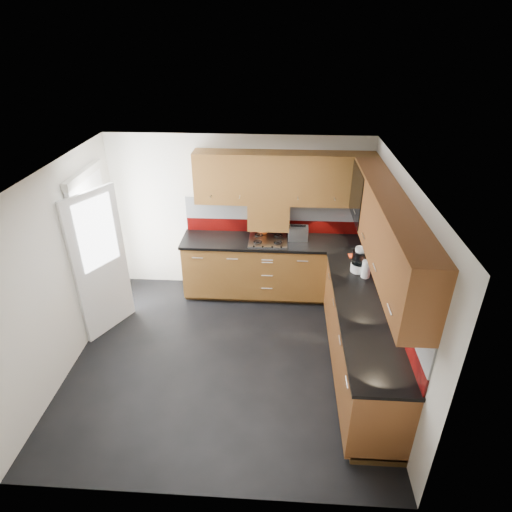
# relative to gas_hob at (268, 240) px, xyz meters

# --- Properties ---
(room) EXTENTS (4.00, 3.80, 2.64)m
(room) POSITION_rel_gas_hob_xyz_m (-0.45, -1.47, 0.54)
(room) COLOR black
(base_cabinets) EXTENTS (2.70, 3.20, 0.95)m
(base_cabinets) POSITION_rel_gas_hob_xyz_m (0.62, -0.75, -0.52)
(base_cabinets) COLOR brown
(base_cabinets) RESTS_ON room
(countertop) EXTENTS (2.72, 3.22, 0.04)m
(countertop) POSITION_rel_gas_hob_xyz_m (0.60, -0.77, -0.03)
(countertop) COLOR black
(countertop) RESTS_ON base_cabinets
(backsplash) EXTENTS (2.70, 3.20, 0.54)m
(backsplash) POSITION_rel_gas_hob_xyz_m (0.83, -0.54, 0.26)
(backsplash) COLOR #6C0A09
(backsplash) RESTS_ON countertop
(upper_cabinets) EXTENTS (2.50, 3.20, 0.72)m
(upper_cabinets) POSITION_rel_gas_hob_xyz_m (0.78, -0.69, 0.88)
(upper_cabinets) COLOR brown
(upper_cabinets) RESTS_ON room
(extractor_hood) EXTENTS (0.60, 0.33, 0.40)m
(extractor_hood) POSITION_rel_gas_hob_xyz_m (0.00, 0.17, 0.33)
(extractor_hood) COLOR brown
(extractor_hood) RESTS_ON room
(glass_cabinet) EXTENTS (0.32, 0.80, 0.66)m
(glass_cabinet) POSITION_rel_gas_hob_xyz_m (1.26, -0.40, 0.91)
(glass_cabinet) COLOR black
(glass_cabinet) RESTS_ON room
(back_door) EXTENTS (0.42, 1.19, 2.04)m
(back_door) POSITION_rel_gas_hob_xyz_m (-2.23, -0.72, 0.08)
(back_door) COLOR white
(back_door) RESTS_ON room
(gas_hob) EXTENTS (0.56, 0.49, 0.04)m
(gas_hob) POSITION_rel_gas_hob_xyz_m (0.00, 0.00, 0.00)
(gas_hob) COLOR silver
(gas_hob) RESTS_ON countertop
(utensil_pot) EXTENTS (0.13, 0.13, 0.47)m
(utensil_pot) POSITION_rel_gas_hob_xyz_m (-0.09, 0.23, 0.09)
(utensil_pot) COLOR #DE4E14
(utensil_pot) RESTS_ON countertop
(toaster) EXTENTS (0.29, 0.18, 0.21)m
(toaster) POSITION_rel_gas_hob_xyz_m (0.43, 0.09, 0.09)
(toaster) COLOR silver
(toaster) RESTS_ON countertop
(food_processor) EXTENTS (0.20, 0.20, 0.33)m
(food_processor) POSITION_rel_gas_hob_xyz_m (1.18, -0.78, 0.14)
(food_processor) COLOR white
(food_processor) RESTS_ON countertop
(paper_towel) EXTENTS (0.12, 0.12, 0.23)m
(paper_towel) POSITION_rel_gas_hob_xyz_m (1.25, -0.92, 0.10)
(paper_towel) COLOR white
(paper_towel) RESTS_ON countertop
(orange_cloth) EXTENTS (0.14, 0.12, 0.01)m
(orange_cloth) POSITION_rel_gas_hob_xyz_m (1.18, -0.39, -0.01)
(orange_cloth) COLOR red
(orange_cloth) RESTS_ON countertop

